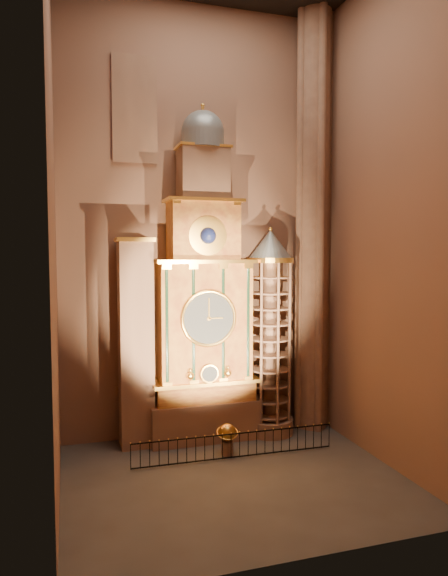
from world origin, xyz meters
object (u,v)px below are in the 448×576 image
object	(u,v)px
portrait_tower	(136,342)
stair_turret	(270,334)
astronomical_clock	(203,308)
celestial_globe	(227,436)
iron_railing	(235,446)

from	to	relation	value
portrait_tower	stair_turret	bearing A→B (deg)	-2.33
stair_turret	portrait_tower	bearing A→B (deg)	177.67
astronomical_clock	celestial_globe	xyz separation A→B (m)	(0.50, -2.40, -5.79)
iron_railing	celestial_globe	bearing A→B (deg)	107.96
celestial_globe	iron_railing	distance (m)	0.69
portrait_tower	stair_turret	distance (m)	6.91
astronomical_clock	stair_turret	world-z (taller)	astronomical_clock
astronomical_clock	portrait_tower	bearing A→B (deg)	179.71
stair_turret	iron_railing	size ratio (longest dim) A/B	1.13
astronomical_clock	stair_turret	size ratio (longest dim) A/B	1.55
astronomical_clock	celestial_globe	size ratio (longest dim) A/B	11.29
stair_turret	celestial_globe	bearing A→B (deg)	-144.48
astronomical_clock	iron_railing	bearing A→B (deg)	-76.93
astronomical_clock	portrait_tower	xyz separation A→B (m)	(-3.40, 0.02, -1.53)
astronomical_clock	iron_railing	distance (m)	6.79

